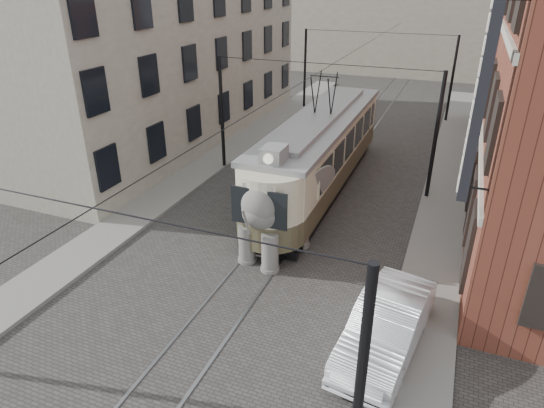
% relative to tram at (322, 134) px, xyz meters
% --- Properties ---
extents(ground, '(120.00, 120.00, 0.00)m').
position_rel_tram_xyz_m(ground, '(-0.08, -5.31, -2.78)').
color(ground, '#3E3B39').
extents(tram_rails, '(1.54, 80.00, 0.02)m').
position_rel_tram_xyz_m(tram_rails, '(-0.08, -5.31, -2.77)').
color(tram_rails, slate).
rests_on(tram_rails, ground).
extents(sidewalk_right, '(2.00, 60.00, 0.15)m').
position_rel_tram_xyz_m(sidewalk_right, '(5.92, -5.31, -2.71)').
color(sidewalk_right, slate).
rests_on(sidewalk_right, ground).
extents(sidewalk_left, '(2.00, 60.00, 0.15)m').
position_rel_tram_xyz_m(sidewalk_left, '(-6.58, -5.31, -2.71)').
color(sidewalk_left, slate).
rests_on(sidewalk_left, ground).
extents(stucco_building, '(7.00, 24.00, 10.00)m').
position_rel_tram_xyz_m(stucco_building, '(-11.08, 4.69, 2.22)').
color(stucco_building, gray).
rests_on(stucco_building, ground).
extents(distant_block, '(28.00, 10.00, 14.00)m').
position_rel_tram_xyz_m(distant_block, '(-0.08, 34.69, 4.22)').
color(distant_block, gray).
rests_on(distant_block, ground).
extents(catenary, '(11.00, 30.20, 6.00)m').
position_rel_tram_xyz_m(catenary, '(-0.28, -0.31, 0.22)').
color(catenary, black).
rests_on(catenary, ground).
extents(tram, '(2.92, 14.03, 5.57)m').
position_rel_tram_xyz_m(tram, '(0.00, 0.00, 0.00)').
color(tram, beige).
rests_on(tram, ground).
extents(elephant, '(4.14, 5.92, 3.29)m').
position_rel_tram_xyz_m(elephant, '(0.19, -6.58, -1.14)').
color(elephant, '#64625D').
rests_on(elephant, ground).
extents(parked_car, '(2.36, 5.10, 1.62)m').
position_rel_tram_xyz_m(parked_car, '(4.98, -10.25, -1.97)').
color(parked_car, silver).
rests_on(parked_car, ground).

